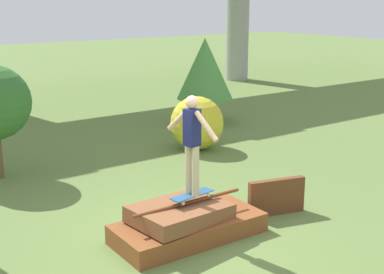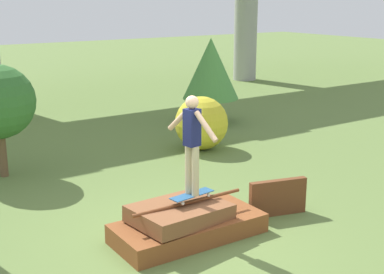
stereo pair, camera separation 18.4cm
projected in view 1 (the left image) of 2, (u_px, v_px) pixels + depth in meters
ground_plane at (189, 237)px, 8.97m from camera, size 80.00×80.00×0.00m
scrap_pile at (186, 223)px, 8.89m from camera, size 2.54×1.25×0.66m
scrap_plank_loose at (276, 197)px, 9.85m from camera, size 1.11×0.40×0.68m
skateboard at (192, 195)px, 8.86m from camera, size 0.83×0.33×0.09m
skater at (192, 138)px, 8.61m from camera, size 0.25×1.17×1.66m
tree_behind_right at (205, 69)px, 16.78m from camera, size 1.77×1.77×2.69m
bush_yellow_flowering at (197, 123)px, 14.03m from camera, size 1.41×1.41×1.41m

